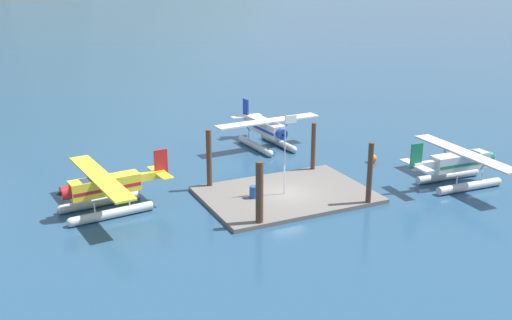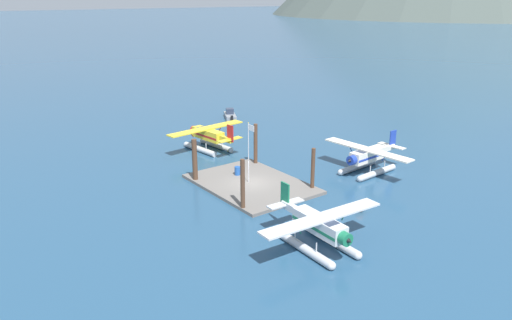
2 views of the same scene
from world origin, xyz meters
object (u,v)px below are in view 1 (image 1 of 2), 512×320
(seaplane_yellow_port_fwd, at_px, (105,191))
(seaplane_cream_bow_right, at_px, (267,131))
(flagpole, at_px, (286,145))
(fuel_drum, at_px, (253,192))
(seaplane_silver_stbd_aft, at_px, (460,166))
(mooring_buoy, at_px, (372,158))

(seaplane_yellow_port_fwd, xyz_separation_m, seaplane_cream_bow_right, (16.95, 9.14, 0.00))
(flagpole, distance_m, fuel_drum, 4.16)
(flagpole, height_order, seaplane_cream_bow_right, flagpole)
(flagpole, bearing_deg, seaplane_silver_stbd_aft, -14.38)
(flagpole, relative_size, fuel_drum, 6.87)
(seaplane_yellow_port_fwd, bearing_deg, seaplane_cream_bow_right, 28.34)
(mooring_buoy, bearing_deg, seaplane_cream_bow_right, 127.91)
(fuel_drum, bearing_deg, seaplane_yellow_port_fwd, 165.13)
(mooring_buoy, relative_size, seaplane_yellow_port_fwd, 0.07)
(mooring_buoy, height_order, seaplane_silver_stbd_aft, seaplane_silver_stbd_aft)
(mooring_buoy, bearing_deg, flagpole, -159.34)
(seaplane_yellow_port_fwd, relative_size, seaplane_cream_bow_right, 1.00)
(fuel_drum, relative_size, seaplane_yellow_port_fwd, 0.08)
(mooring_buoy, distance_m, seaplane_silver_stbd_aft, 8.02)
(flagpole, height_order, fuel_drum, flagpole)
(flagpole, xyz_separation_m, mooring_buoy, (10.71, 4.04, -3.69))
(mooring_buoy, distance_m, seaplane_yellow_port_fwd, 23.27)
(flagpole, relative_size, seaplane_silver_stbd_aft, 0.58)
(mooring_buoy, relative_size, seaplane_cream_bow_right, 0.07)
(mooring_buoy, relative_size, seaplane_silver_stbd_aft, 0.07)
(seaplane_cream_bow_right, bearing_deg, flagpole, -110.17)
(flagpole, relative_size, seaplane_yellow_port_fwd, 0.58)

